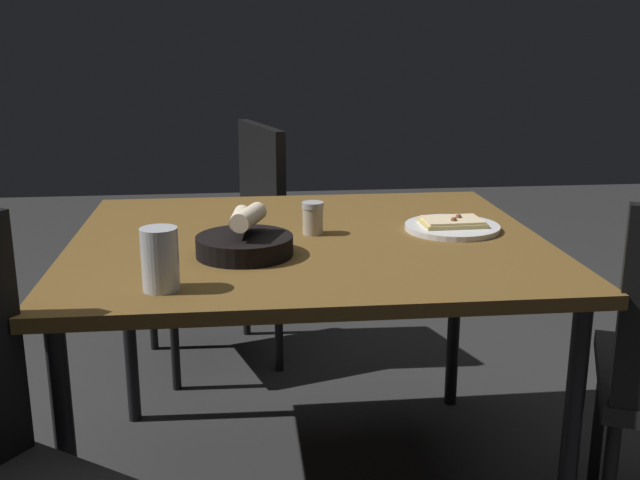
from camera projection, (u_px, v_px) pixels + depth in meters
name	position (u px, v px, depth m)	size (l,w,h in m)	color
dining_table	(308.00, 258.00, 1.90)	(1.16, 1.00, 0.71)	brown
pizza_plate	(452.00, 226.00, 1.95)	(0.24, 0.24, 0.04)	white
bread_basket	(245.00, 242.00, 1.72)	(0.22, 0.22, 0.11)	black
beer_glass	(160.00, 263.00, 1.49)	(0.07, 0.07, 0.13)	silver
pepper_shaker	(313.00, 220.00, 1.91)	(0.05, 0.05, 0.08)	#BFB299
chair_spare	(232.00, 230.00, 2.79)	(0.55, 0.55, 0.88)	black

